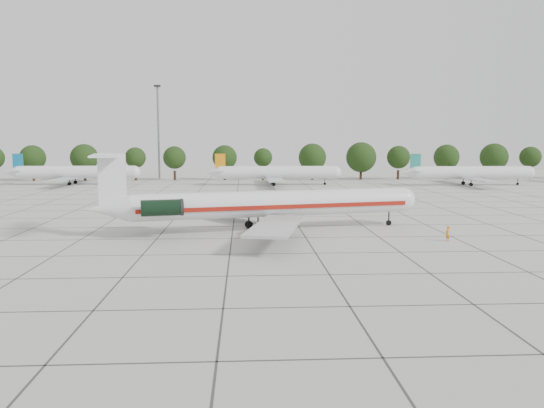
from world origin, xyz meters
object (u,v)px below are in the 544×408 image
object	(u,v)px
main_airliner	(258,204)
bg_airliner_c	(277,173)
ground_crew	(448,234)
bg_airliner_d	(471,173)
floodlight_mast	(158,126)
bg_airliner_b	(75,172)

from	to	relation	value
main_airliner	bg_airliner_c	size ratio (longest dim) A/B	1.36
main_airliner	ground_crew	world-z (taller)	main_airliner
ground_crew	bg_airliner_d	bearing A→B (deg)	-151.00
bg_airliner_d	bg_airliner_c	bearing A→B (deg)	176.12
main_airliner	floodlight_mast	distance (m)	91.85
floodlight_mast	bg_airliner_c	bearing A→B (deg)	-37.48
bg_airliner_b	main_airliner	bearing A→B (deg)	-58.43
bg_airliner_b	bg_airliner_c	size ratio (longest dim) A/B	1.00
ground_crew	main_airliner	bearing A→B (deg)	-55.50
bg_airliner_c	bg_airliner_d	world-z (taller)	same
bg_airliner_b	bg_airliner_d	world-z (taller)	same
bg_airliner_b	ground_crew	bearing A→B (deg)	-50.67
bg_airliner_b	floodlight_mast	distance (m)	28.41
main_airliner	ground_crew	size ratio (longest dim) A/B	24.01
bg_airliner_b	floodlight_mast	xyz separation A→B (m)	(16.63, 20.04, 11.37)
bg_airliner_d	floodlight_mast	xyz separation A→B (m)	(-76.46, 26.94, 11.37)
ground_crew	floodlight_mast	bearing A→B (deg)	-100.60
main_airliner	floodlight_mast	xyz separation A→B (m)	(-24.96, 87.69, 11.08)
ground_crew	floodlight_mast	world-z (taller)	floodlight_mast
bg_airliner_c	floodlight_mast	xyz separation A→B (m)	(-31.12, 23.86, 11.37)
bg_airliner_d	floodlight_mast	distance (m)	81.86
bg_airliner_c	bg_airliner_d	xyz separation A→B (m)	(45.34, -3.07, 0.00)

